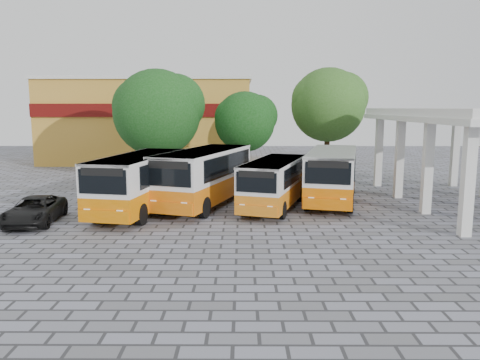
{
  "coord_description": "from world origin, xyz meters",
  "views": [
    {
      "loc": [
        -1.66,
        -21.97,
        5.44
      ],
      "look_at": [
        -1.78,
        3.44,
        1.5
      ],
      "focal_mm": 35.0,
      "sensor_mm": 36.0,
      "label": 1
    }
  ],
  "objects_px": {
    "bus_far_right": "(332,172)",
    "parked_car": "(35,210)",
    "bus_centre_left": "(204,174)",
    "bus_centre_right": "(275,181)",
    "bus_far_left": "(140,179)"
  },
  "relations": [
    {
      "from": "bus_centre_left",
      "to": "bus_far_right",
      "type": "xyz_separation_m",
      "value": [
        7.31,
        1.02,
        -0.06
      ]
    },
    {
      "from": "bus_far_left",
      "to": "bus_centre_right",
      "type": "height_order",
      "value": "bus_far_left"
    },
    {
      "from": "bus_far_left",
      "to": "bus_far_right",
      "type": "distance_m",
      "value": 10.87
    },
    {
      "from": "bus_centre_right",
      "to": "parked_car",
      "type": "xyz_separation_m",
      "value": [
        -11.62,
        -3.37,
        -0.9
      ]
    },
    {
      "from": "bus_centre_left",
      "to": "parked_car",
      "type": "relative_size",
      "value": 2.06
    },
    {
      "from": "bus_centre_left",
      "to": "bus_far_right",
      "type": "bearing_deg",
      "value": 26.32
    },
    {
      "from": "bus_centre_right",
      "to": "parked_car",
      "type": "height_order",
      "value": "bus_centre_right"
    },
    {
      "from": "parked_car",
      "to": "bus_centre_right",
      "type": "bearing_deg",
      "value": 11.02
    },
    {
      "from": "bus_far_left",
      "to": "parked_car",
      "type": "relative_size",
      "value": 1.94
    },
    {
      "from": "bus_centre_left",
      "to": "bus_far_right",
      "type": "relative_size",
      "value": 1.05
    },
    {
      "from": "bus_centre_left",
      "to": "bus_centre_right",
      "type": "xyz_separation_m",
      "value": [
        3.86,
        -0.68,
        -0.28
      ]
    },
    {
      "from": "bus_far_right",
      "to": "parked_car",
      "type": "height_order",
      "value": "bus_far_right"
    },
    {
      "from": "bus_far_right",
      "to": "bus_centre_right",
      "type": "bearing_deg",
      "value": -139.83
    },
    {
      "from": "bus_far_left",
      "to": "bus_centre_left",
      "type": "height_order",
      "value": "bus_centre_left"
    },
    {
      "from": "bus_far_left",
      "to": "parked_car",
      "type": "xyz_separation_m",
      "value": [
        -4.53,
        -2.43,
        -1.11
      ]
    }
  ]
}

